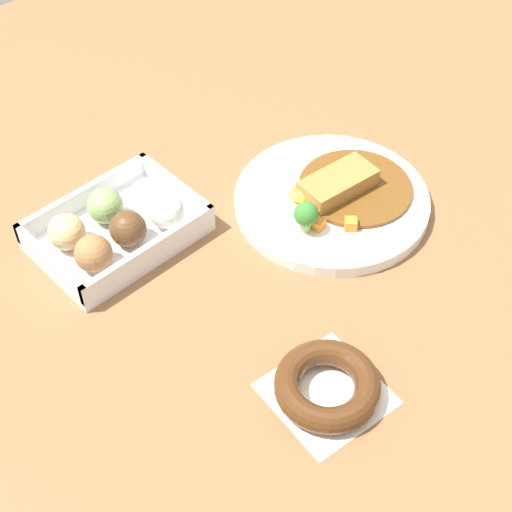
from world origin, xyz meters
TOP-DOWN VIEW (x-y plane):
  - ground_plane at (0.00, 0.00)m, footprint 1.60×1.60m
  - curry_plate at (0.05, 0.01)m, footprint 0.27×0.27m
  - donut_box at (-0.20, 0.16)m, footprint 0.21×0.15m
  - chocolate_ring_donut at (-0.17, -0.19)m, footprint 0.13×0.13m

SIDE VIEW (x-z plane):
  - ground_plane at x=0.00m, z-range 0.00..0.00m
  - curry_plate at x=0.05m, z-range -0.02..0.05m
  - chocolate_ring_donut at x=-0.17m, z-range 0.00..0.03m
  - donut_box at x=-0.20m, z-range -0.01..0.05m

